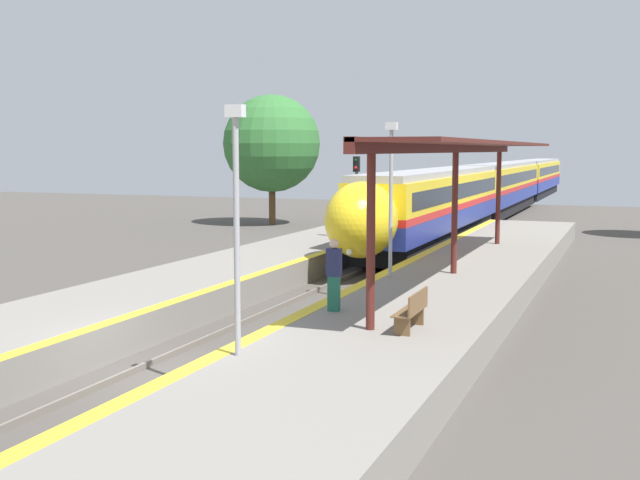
# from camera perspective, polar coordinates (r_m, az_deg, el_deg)

# --- Properties ---
(ground_plane) EXTENTS (120.00, 120.00, 0.00)m
(ground_plane) POSITION_cam_1_polar(r_m,az_deg,el_deg) (18.24, -10.96, -9.45)
(ground_plane) COLOR #4C4742
(rail_left) EXTENTS (0.08, 90.00, 0.15)m
(rail_left) POSITION_cam_1_polar(r_m,az_deg,el_deg) (18.60, -12.86, -8.94)
(rail_left) COLOR slate
(rail_left) RESTS_ON ground_plane
(rail_right) EXTENTS (0.08, 90.00, 0.15)m
(rail_right) POSITION_cam_1_polar(r_m,az_deg,el_deg) (17.85, -8.98, -9.51)
(rail_right) COLOR slate
(rail_right) RESTS_ON ground_plane
(train) EXTENTS (2.78, 69.22, 3.95)m
(train) POSITION_cam_1_polar(r_m,az_deg,el_deg) (61.99, 12.68, 3.79)
(train) COLOR black
(train) RESTS_ON ground_plane
(platform_right) EXTENTS (4.75, 64.00, 0.92)m
(platform_right) POSITION_cam_1_polar(r_m,az_deg,el_deg) (16.36, 1.36, -9.53)
(platform_right) COLOR gray
(platform_right) RESTS_ON ground_plane
(platform_left) EXTENTS (4.25, 64.00, 0.92)m
(platform_left) POSITION_cam_1_polar(r_m,az_deg,el_deg) (20.39, -20.19, -6.71)
(platform_left) COLOR gray
(platform_left) RESTS_ON ground_plane
(platform_bench) EXTENTS (0.44, 1.59, 0.89)m
(platform_bench) POSITION_cam_1_polar(r_m,az_deg,el_deg) (18.16, 6.63, -4.95)
(platform_bench) COLOR brown
(platform_bench) RESTS_ON platform_right
(person_waiting) EXTENTS (0.36, 0.24, 1.83)m
(person_waiting) POSITION_cam_1_polar(r_m,az_deg,el_deg) (20.10, 1.00, -2.38)
(person_waiting) COLOR #1E604C
(person_waiting) RESTS_ON platform_right
(railway_signal) EXTENTS (0.28, 0.28, 4.66)m
(railway_signal) POSITION_cam_1_polar(r_m,az_deg,el_deg) (36.56, 2.60, 3.10)
(railway_signal) COLOR #59595E
(railway_signal) RESTS_ON ground_plane
(lamppost_near) EXTENTS (0.36, 0.20, 4.90)m
(lamppost_near) POSITION_cam_1_polar(r_m,az_deg,el_deg) (15.61, -5.97, 1.95)
(lamppost_near) COLOR #9E9EA3
(lamppost_near) RESTS_ON platform_right
(lamppost_mid) EXTENTS (0.36, 0.20, 4.90)m
(lamppost_mid) POSITION_cam_1_polar(r_m,az_deg,el_deg) (25.42, 5.07, 3.68)
(lamppost_mid) COLOR #9E9EA3
(lamppost_mid) RESTS_ON platform_right
(station_canopy) EXTENTS (2.02, 20.83, 4.31)m
(station_canopy) POSITION_cam_1_polar(r_m,az_deg,el_deg) (26.33, 10.88, 6.34)
(station_canopy) COLOR #511E19
(station_canopy) RESTS_ON platform_right
(background_tree_left) EXTENTS (6.39, 6.39, 8.56)m
(background_tree_left) POSITION_cam_1_polar(r_m,az_deg,el_deg) (53.05, -3.45, 6.86)
(background_tree_left) COLOR brown
(background_tree_left) RESTS_ON ground_plane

